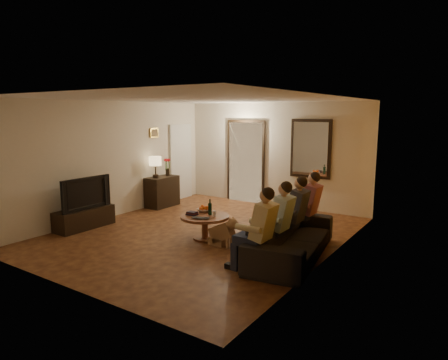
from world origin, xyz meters
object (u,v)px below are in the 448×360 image
Objects in this scene: dog at (222,231)px; wine_bottle at (210,207)px; table_lamp at (155,167)px; laptop at (200,219)px; tv_stand at (84,218)px; person_b at (278,225)px; bowl at (204,210)px; coffee_table at (205,227)px; person_a at (260,234)px; tv at (83,193)px; person_d at (307,210)px; dresser at (162,192)px; person_c at (294,217)px; sofa at (292,237)px.

wine_bottle is (-0.46, 0.28, 0.32)m from dog.
wine_bottle is at bearing -25.83° from table_lamp.
dog is 1.70× the size of laptop.
tv_stand is 3.73× the size of laptop.
person_b reaches higher than dog.
person_b is 4.63× the size of bowl.
person_b is 1.32× the size of coffee_table.
person_a is 3.87× the size of wine_bottle.
person_d is at bearing -67.47° from tv.
person_b is 3.65× the size of laptop.
dresser is 0.71× the size of person_b.
coffee_table is 0.38m from laptop.
person_c is at bearing 0.56° from laptop.
coffee_table is (2.48, -1.55, -0.15)m from dresser.
dog is 0.61× the size of coffee_table.
coffee_table is (-1.65, -0.92, -0.38)m from person_d.
dresser is at bearing 124.23° from laptop.
dog is 0.46m from laptop.
person_c reaches higher than laptop.
person_a is at bearing -1.19° from tv_stand.
dog reaches higher than bowl.
table_lamp is at bearing 0.00° from tv.
tv reaches higher than coffee_table.
person_a is (4.13, -2.43, 0.22)m from dresser.
table_lamp reaches higher than person_c.
person_d is (0.00, 0.60, 0.00)m from person_c.
dog is 2.16× the size of bowl.
tv is at bearing -160.50° from wine_bottle.
coffee_table is at bearing 17.80° from tv_stand.
person_d reaches higher than tv_stand.
dresser is 1.52× the size of dog.
person_a is (-0.10, -0.90, 0.26)m from sofa.
person_b reaches higher than coffee_table.
wine_bottle is at bearing 19.50° from tv_stand.
person_c reaches higher than wine_bottle.
dresser is 4.32m from person_c.
sofa is at bearing -17.19° from table_lamp.
person_b is at bearing -90.00° from person_c.
tv_stand is 2.61m from coffee_table.
tv_stand is (0.00, -2.34, -0.17)m from dresser.
coffee_table is (-0.51, 0.18, -0.06)m from dog.
dresser is 0.75× the size of tv.
tv is 2.66m from coffee_table.
dresser reaches higher than dog.
dresser reaches higher than sofa.
tv is at bearing -168.23° from dog.
dog is 0.82m from bowl.
person_b is at bearing -15.36° from bowl.
sofa is 9.06× the size of bowl.
tv is (0.00, -2.34, 0.36)m from dresser.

